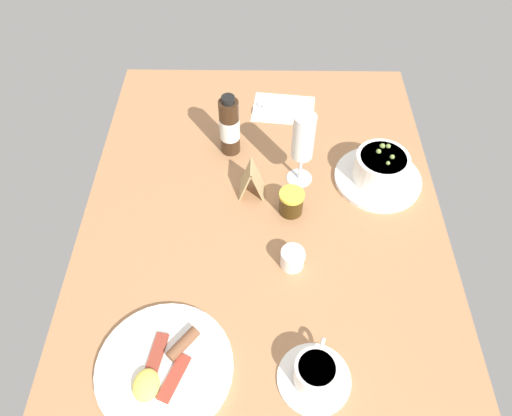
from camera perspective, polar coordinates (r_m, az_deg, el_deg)
name	(u,v)px	position (r cm, az deg, el deg)	size (l,w,h in cm)	color
ground_plane	(263,214)	(114.49, 0.81, -0.75)	(110.00, 84.00, 3.00)	#A8754C
porridge_bowl	(380,170)	(120.54, 14.49, 4.40)	(21.29, 21.29, 8.88)	white
cutlery_setting	(282,108)	(139.27, 3.07, 11.73)	(14.55, 18.53, 0.90)	white
coffee_cup	(315,374)	(92.03, 7.04, -18.90)	(13.65, 13.65, 5.94)	white
creamer_jug	(293,258)	(103.00, 4.39, -5.96)	(5.12, 6.16, 5.20)	white
wine_glass	(303,140)	(111.22, 5.61, 8.02)	(6.31, 6.31, 19.89)	white
jam_jar	(291,201)	(111.35, 4.20, 0.82)	(5.81, 5.81, 6.17)	#38260B
sauce_bottle_brown	(230,127)	(121.70, -3.15, 9.60)	(5.08, 5.08, 17.19)	#382314
breakfast_plate	(164,368)	(95.18, -10.83, -18.09)	(25.58, 25.58, 3.70)	white
menu_card	(251,180)	(113.64, -0.54, 3.37)	(5.72, 6.13, 8.97)	tan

